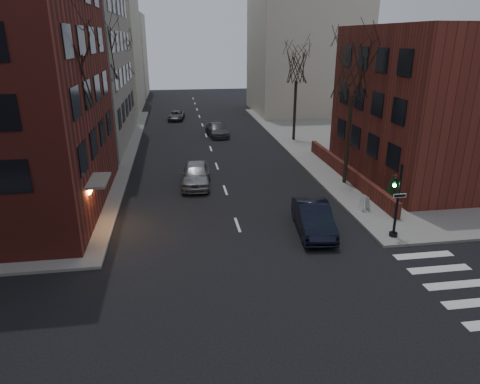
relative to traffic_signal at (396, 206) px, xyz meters
name	(u,v)px	position (x,y,z in m)	size (l,w,h in m)	color
ground	(292,381)	(-7.94, -8.99, -1.91)	(160.00, 160.00, 0.00)	black
building_right_brick	(444,104)	(8.56, 10.01, 3.59)	(12.00, 14.00, 11.00)	maroon
low_wall_right	(346,171)	(1.36, 10.01, -1.26)	(0.35, 16.00, 1.00)	maroon
building_distant_la	(86,46)	(-22.94, 46.01, 7.09)	(14.00, 16.00, 18.00)	beige
building_distant_ra	(305,53)	(7.06, 41.01, 6.09)	(14.00, 14.00, 16.00)	beige
building_distant_lb	(117,56)	(-20.94, 63.01, 5.09)	(10.00, 12.00, 14.00)	beige
traffic_signal	(396,206)	(0.00, 0.00, 0.00)	(0.76, 0.44, 4.00)	black
tree_left_a	(65,72)	(-16.74, 5.01, 6.56)	(4.18, 4.18, 10.26)	#2D231C
tree_left_b	(100,54)	(-16.74, 17.01, 7.00)	(4.40, 4.40, 10.80)	#2D231C
tree_left_c	(121,58)	(-16.74, 31.01, 6.12)	(3.96, 3.96, 9.72)	#2D231C
tree_right_a	(354,71)	(0.86, 9.01, 6.12)	(3.96, 3.96, 9.72)	#2D231C
tree_right_b	(297,65)	(0.86, 23.01, 5.68)	(3.74, 3.74, 9.18)	#2D231C
streetlamp_near	(107,123)	(-16.14, 13.01, 2.33)	(0.36, 0.36, 6.28)	black
streetlamp_far	(131,91)	(-16.14, 33.01, 2.33)	(0.36, 0.36, 6.28)	black
parked_sedan	(313,218)	(-3.94, 1.47, -1.09)	(1.73, 4.97, 1.64)	black
car_lane_silver	(196,174)	(-9.91, 10.33, -1.07)	(1.98, 4.93, 1.68)	gray
car_lane_gray	(217,130)	(-6.76, 26.50, -1.21)	(1.94, 4.78, 1.39)	#404045
car_lane_far	(176,116)	(-11.05, 36.78, -1.34)	(1.87, 4.07, 1.13)	#434448
sandwich_board	(365,203)	(0.05, 3.71, -1.30)	(0.41, 0.57, 0.92)	silver
evergreen_shrub	(393,185)	(2.56, 5.12, -0.75)	(1.20, 1.20, 2.01)	black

